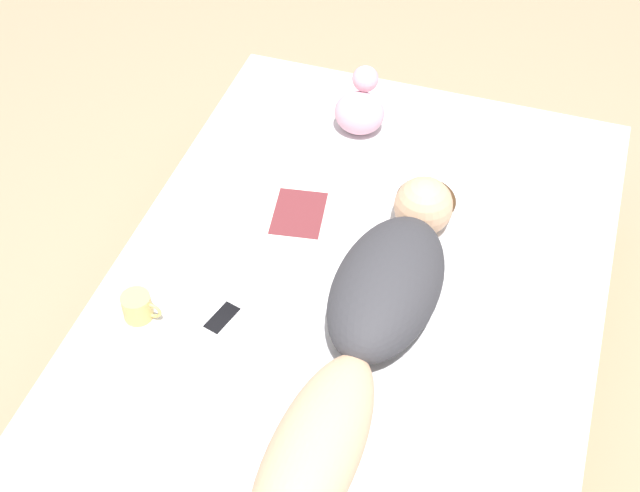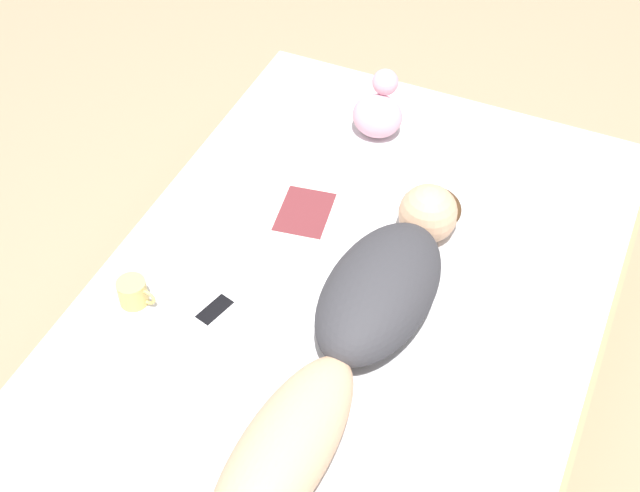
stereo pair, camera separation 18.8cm
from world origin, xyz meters
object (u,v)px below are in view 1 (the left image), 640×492
object	(u,v)px
coffee_mug	(138,306)
cell_phone	(222,319)
open_magazine	(263,210)
person	(371,324)

from	to	relation	value
coffee_mug	cell_phone	xyz separation A→B (m)	(0.23, 0.06, -0.04)
coffee_mug	open_magazine	bearing A→B (deg)	70.22
person	coffee_mug	size ratio (longest dim) A/B	11.34
person	coffee_mug	xyz separation A→B (m)	(-0.66, -0.11, -0.05)
person	open_magazine	distance (m)	0.63
open_magazine	person	bearing A→B (deg)	-49.85
open_magazine	cell_phone	size ratio (longest dim) A/B	3.60
open_magazine	coffee_mug	distance (m)	0.55
person	open_magazine	xyz separation A→B (m)	(-0.47, 0.41, -0.09)
cell_phone	open_magazine	bearing A→B (deg)	111.04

